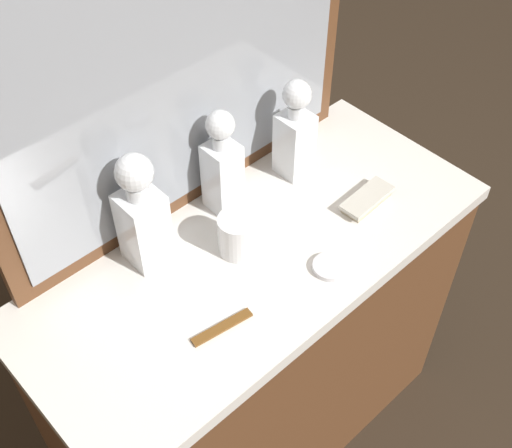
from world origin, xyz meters
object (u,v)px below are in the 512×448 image
crystal_decanter_far_right (143,220)px  crystal_tumbler_far_left (238,236)px  silver_brush_front (367,200)px  tortoiseshell_comb (222,327)px  crystal_decanter_rear (295,137)px  porcelain_dish (330,267)px  crystal_decanter_center (222,170)px

crystal_decanter_far_right → crystal_tumbler_far_left: (0.15, -0.12, -0.07)m
silver_brush_front → tortoiseshell_comb: bearing=-176.0°
crystal_decanter_rear → crystal_decanter_far_right: bearing=177.6°
crystal_decanter_far_right → tortoiseshell_comb: size_ratio=2.09×
crystal_decanter_rear → crystal_tumbler_far_left: crystal_decanter_rear is taller
tortoiseshell_comb → porcelain_dish: bearing=-8.9°
porcelain_dish → crystal_decanter_center: bearing=97.2°
crystal_tumbler_far_left → crystal_decanter_center: bearing=61.7°
crystal_decanter_center → crystal_tumbler_far_left: 0.15m
crystal_tumbler_far_left → tortoiseshell_comb: 0.21m
crystal_decanter_center → crystal_decanter_rear: crystal_decanter_center is taller
silver_brush_front → tortoiseshell_comb: silver_brush_front is taller
silver_brush_front → porcelain_dish: silver_brush_front is taller
crystal_decanter_far_right → silver_brush_front: crystal_decanter_far_right is taller
crystal_decanter_far_right → crystal_tumbler_far_left: crystal_decanter_far_right is taller
crystal_decanter_center → crystal_decanter_far_right: crystal_decanter_far_right is taller
porcelain_dish → crystal_decanter_far_right: bearing=131.7°
silver_brush_front → porcelain_dish: bearing=-159.9°
crystal_decanter_rear → crystal_tumbler_far_left: bearing=-159.7°
tortoiseshell_comb → crystal_decanter_rear: bearing=28.3°
crystal_decanter_center → crystal_decanter_far_right: size_ratio=0.94×
crystal_decanter_far_right → silver_brush_front: 0.52m
porcelain_dish → crystal_decanter_rear: bearing=59.0°
porcelain_dish → silver_brush_front: bearing=20.1°
crystal_tumbler_far_left → tortoiseshell_comb: (-0.16, -0.13, -0.04)m
tortoiseshell_comb → crystal_decanter_center: bearing=48.3°
silver_brush_front → crystal_tumbler_far_left: bearing=162.4°
crystal_decanter_far_right → tortoiseshell_comb: 0.27m
crystal_tumbler_far_left → crystal_decanter_rear: bearing=20.3°
crystal_decanter_center → silver_brush_front: crystal_decanter_center is taller
crystal_decanter_far_right → crystal_tumbler_far_left: 0.21m
crystal_decanter_rear → crystal_decanter_far_right: 0.42m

